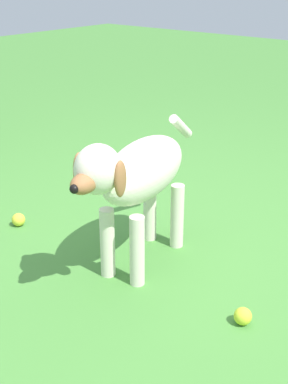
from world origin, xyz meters
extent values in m
plane|color=#478438|center=(0.00, 0.00, 0.00)|extent=(14.00, 14.00, 0.00)
ellipsoid|color=silver|center=(-0.14, -0.09, 0.43)|extent=(0.31, 0.59, 0.25)
cylinder|color=silver|center=(-0.03, -0.25, 0.15)|extent=(0.06, 0.06, 0.30)
cylinder|color=silver|center=(-0.17, -0.28, 0.15)|extent=(0.06, 0.06, 0.30)
cylinder|color=silver|center=(-0.10, 0.10, 0.15)|extent=(0.06, 0.06, 0.30)
cylinder|color=silver|center=(-0.24, 0.08, 0.15)|extent=(0.06, 0.06, 0.30)
ellipsoid|color=silver|center=(-0.08, -0.42, 0.54)|extent=(0.20, 0.21, 0.18)
ellipsoid|color=#9E663D|center=(-0.06, -0.50, 0.51)|extent=(0.10, 0.14, 0.07)
sphere|color=black|center=(-0.05, -0.56, 0.51)|extent=(0.03, 0.03, 0.03)
ellipsoid|color=#9E663D|center=(0.01, -0.39, 0.51)|extent=(0.04, 0.07, 0.14)
ellipsoid|color=#9E663D|center=(-0.16, -0.42, 0.51)|extent=(0.04, 0.07, 0.14)
cylinder|color=silver|center=(-0.20, 0.25, 0.52)|extent=(0.08, 0.19, 0.15)
sphere|color=yellow|center=(-0.83, -0.23, 0.03)|extent=(0.07, 0.07, 0.07)
sphere|color=#D1E434|center=(0.43, -0.21, 0.03)|extent=(0.07, 0.07, 0.07)
camera|label=1|loc=(1.18, -1.67, 1.21)|focal=50.09mm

